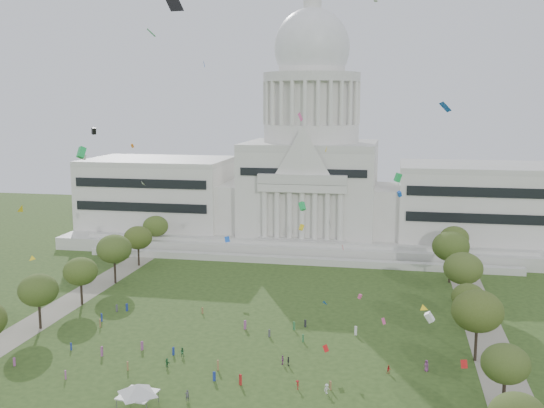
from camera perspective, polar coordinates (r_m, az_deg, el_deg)
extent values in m
plane|color=#2D4619|center=(115.04, -4.47, -15.50)|extent=(400.00, 400.00, 0.00)
cube|color=beige|center=(222.28, 3.47, -2.77)|extent=(160.00, 60.00, 4.00)
cube|color=beige|center=(190.68, 2.14, -5.09)|extent=(130.00, 3.00, 2.00)
cube|color=beige|center=(198.01, 2.51, -4.10)|extent=(140.00, 3.00, 5.00)
cube|color=silver|center=(232.61, -10.08, 0.89)|extent=(50.00, 34.00, 22.00)
cube|color=silver|center=(218.72, 17.90, 0.07)|extent=(50.00, 34.00, 22.00)
cube|color=silver|center=(222.64, -3.51, -0.13)|extent=(12.00, 26.00, 16.00)
cube|color=silver|center=(215.62, 10.52, -0.58)|extent=(12.00, 26.00, 16.00)
cube|color=silver|center=(218.54, 3.48, 1.28)|extent=(44.00, 38.00, 28.00)
cube|color=silver|center=(198.48, 2.72, 1.42)|extent=(28.00, 3.00, 2.40)
cube|color=black|center=(216.55, -11.73, 0.77)|extent=(46.00, 0.40, 11.00)
cube|color=black|center=(201.56, 18.49, -0.13)|extent=(46.00, 0.40, 11.00)
cylinder|color=silver|center=(216.73, 3.53, 6.37)|extent=(32.00, 32.00, 6.00)
cylinder|color=silver|center=(216.47, 3.55, 9.02)|extent=(28.00, 28.00, 14.00)
cylinder|color=beige|center=(216.61, 3.58, 11.26)|extent=(32.40, 32.40, 3.00)
cylinder|color=silver|center=(216.88, 3.59, 12.72)|extent=(22.00, 22.00, 8.00)
ellipsoid|color=silver|center=(217.17, 3.60, 13.77)|extent=(25.00, 25.00, 26.20)
cylinder|color=silver|center=(218.66, 3.64, 17.30)|extent=(6.00, 6.00, 5.00)
cube|color=gray|center=(158.77, -18.58, -8.90)|extent=(8.00, 160.00, 0.04)
cube|color=gray|center=(140.49, 18.72, -11.29)|extent=(8.00, 160.00, 0.04)
cylinder|color=black|center=(110.26, 20.05, -15.80)|extent=(0.56, 0.56, 4.92)
ellipsoid|color=#374C1C|center=(108.21, 20.21, -13.28)|extent=(7.58, 7.58, 6.20)
cylinder|color=black|center=(146.14, -20.09, -9.43)|extent=(0.56, 0.56, 5.47)
ellipsoid|color=#314918|center=(144.45, -20.22, -7.25)|extent=(8.42, 8.42, 6.89)
cylinder|color=black|center=(127.25, 17.80, -11.93)|extent=(0.56, 0.56, 6.20)
ellipsoid|color=#3A4B18|center=(125.08, 17.94, -9.12)|extent=(9.55, 9.55, 7.82)
cylinder|color=black|center=(159.43, -16.70, -7.74)|extent=(0.56, 0.56, 5.27)
ellipsoid|color=#375019|center=(157.93, -16.79, -5.80)|extent=(8.12, 8.12, 6.65)
cylinder|color=black|center=(143.49, 17.09, -9.81)|extent=(0.56, 0.56, 4.56)
ellipsoid|color=#364816|center=(142.02, 17.18, -7.97)|extent=(7.01, 7.01, 5.74)
cylinder|color=black|center=(175.22, -13.89, -5.96)|extent=(0.56, 0.56, 6.03)
ellipsoid|color=#38501D|center=(173.69, -13.97, -3.92)|extent=(9.29, 9.29, 7.60)
cylinder|color=black|center=(158.05, 16.66, -7.76)|extent=(0.56, 0.56, 5.97)
ellipsoid|color=#3E511F|center=(156.37, 16.77, -5.54)|extent=(9.19, 9.19, 7.52)
cylinder|color=black|center=(192.18, -11.86, -4.64)|extent=(0.56, 0.56, 5.41)
ellipsoid|color=#394B16|center=(190.90, -11.92, -2.97)|extent=(8.33, 8.33, 6.81)
cylinder|color=black|center=(177.20, 15.64, -5.81)|extent=(0.56, 0.56, 6.37)
ellipsoid|color=#334A17|center=(175.61, 15.73, -3.68)|extent=(9.82, 9.82, 8.03)
cylinder|color=black|center=(209.12, -10.35, -3.48)|extent=(0.56, 0.56, 5.32)
ellipsoid|color=#395219|center=(207.97, -10.40, -1.97)|extent=(8.19, 8.19, 6.70)
cylinder|color=black|center=(194.85, 15.95, -4.60)|extent=(0.56, 0.56, 5.47)
ellipsoid|color=#3A4C1A|center=(193.59, 16.03, -2.94)|extent=(8.42, 8.42, 6.89)
cylinder|color=#4C4C4C|center=(106.29, -13.75, -17.28)|extent=(0.12, 0.12, 2.20)
cylinder|color=#4C4C4C|center=(110.31, -12.64, -16.21)|extent=(0.12, 0.12, 2.20)
cylinder|color=#4C4C4C|center=(108.55, -10.15, -16.56)|extent=(0.12, 0.12, 2.20)
cube|color=silver|center=(106.86, -11.95, -16.35)|extent=(5.86, 5.86, 0.18)
pyramid|color=silver|center=(106.45, -11.97, -15.88)|extent=(8.20, 8.20, 1.76)
imported|color=#994C8C|center=(121.13, 13.68, -13.90)|extent=(1.21, 1.14, 2.07)
imported|color=#B21E1E|center=(118.89, 10.43, -14.38)|extent=(0.83, 0.61, 1.52)
imported|color=#B21E1E|center=(111.40, 2.30, -15.88)|extent=(0.91, 1.18, 1.62)
imported|color=#994C8C|center=(120.71, 0.96, -13.79)|extent=(0.61, 1.05, 1.75)
imported|color=#33723F|center=(121.24, -9.39, -13.84)|extent=(1.59, 1.39, 1.65)
imported|color=#4C4C51|center=(108.49, -7.60, -16.62)|extent=(0.83, 0.77, 1.84)
imported|color=#33723F|center=(125.42, -8.06, -12.98)|extent=(0.85, 0.53, 1.73)
imported|color=silver|center=(110.17, 4.94, -16.18)|extent=(1.17, 1.22, 1.73)
imported|color=#26262B|center=(120.19, 1.47, -13.91)|extent=(0.70, 1.08, 1.72)
cube|color=#994C8C|center=(129.03, -22.10, -12.97)|extent=(0.50, 0.47, 1.62)
cube|color=#B21E1E|center=(112.91, -2.84, -15.45)|extent=(0.56, 0.58, 1.89)
cube|color=silver|center=(135.54, 7.52, -11.19)|extent=(0.52, 0.33, 1.95)
cube|color=#994C8C|center=(128.47, -15.00, -12.63)|extent=(0.33, 0.51, 1.86)
cube|color=#4C4C51|center=(152.70, -13.75, -9.07)|extent=(0.32, 0.48, 1.72)
cube|color=#994C8C|center=(120.52, -18.02, -14.35)|extent=(0.42, 0.49, 1.58)
cube|color=olive|center=(148.10, -6.26, -9.47)|extent=(0.46, 0.45, 1.49)
cube|color=navy|center=(147.24, -15.02, -9.79)|extent=(0.52, 0.56, 1.80)
cube|color=olive|center=(118.74, -4.87, -14.20)|extent=(0.44, 0.56, 1.88)
cube|color=#26262B|center=(139.20, 3.00, -10.64)|extent=(0.49, 0.49, 1.62)
cube|color=#33723F|center=(131.17, 2.80, -11.92)|extent=(0.32, 0.45, 1.57)
cube|color=olive|center=(111.61, 5.25, -15.89)|extent=(0.42, 0.48, 1.55)
cube|color=#994C8C|center=(137.86, -2.43, -10.77)|extent=(0.49, 0.59, 1.92)
cube|color=olive|center=(121.21, -12.81, -13.96)|extent=(0.40, 0.50, 1.62)
cube|color=navy|center=(114.68, -5.20, -15.13)|extent=(0.47, 0.32, 1.68)
cube|color=#994C8C|center=(129.56, -11.57, -12.34)|extent=(0.41, 0.53, 1.75)
cube|color=#4C4C51|center=(133.52, -0.24, -11.52)|extent=(0.41, 0.49, 1.59)
cube|color=#33723F|center=(137.43, 1.99, -10.87)|extent=(0.53, 0.54, 1.77)
cube|color=navy|center=(126.16, -8.83, -12.90)|extent=(0.34, 0.46, 1.59)
cube|color=navy|center=(133.00, -17.57, -12.08)|extent=(0.44, 0.44, 1.46)
cube|color=olive|center=(143.78, -15.15, -10.26)|extent=(0.47, 0.56, 1.81)
cube|color=navy|center=(152.73, -12.88, -9.01)|extent=(0.40, 0.53, 1.78)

